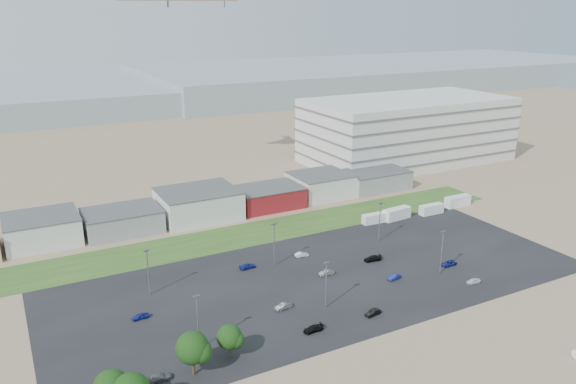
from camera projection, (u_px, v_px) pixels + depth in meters
ground at (354, 326)px, 106.79m from camera, size 700.00×700.00×0.00m
parking_lot at (322, 279)px, 125.84m from camera, size 120.00×50.00×0.01m
grass_strip at (244, 235)px, 150.52m from camera, size 160.00×16.00×0.02m
hills_backdrop at (144, 92)px, 388.20m from camera, size 700.00×200.00×9.00m
building_row at (161, 210)px, 157.69m from camera, size 170.00×20.00×8.00m
parking_garage at (407, 130)px, 223.06m from camera, size 80.00×40.00×25.00m
box_trailer_a at (374, 218)px, 158.89m from camera, size 7.30×2.58×2.70m
box_trailer_b at (397, 214)px, 161.76m from camera, size 8.96×3.59×3.28m
box_trailer_c at (431, 209)px, 166.02m from camera, size 7.66×2.46×2.86m
box_trailer_d at (458, 201)px, 172.49m from camera, size 8.73×2.87×3.25m
tree_right at (192, 351)px, 91.29m from camera, size 5.87×5.87×8.81m
tree_near at (229, 339)px, 96.13m from camera, size 4.71×4.71×7.07m
lightpole_front_l at (198, 323)px, 98.05m from camera, size 1.24×0.52×10.53m
lightpole_front_m at (326, 285)px, 112.10m from camera, size 1.18×0.49×9.99m
lightpole_front_r at (442, 252)px, 126.97m from camera, size 1.22×0.51×10.34m
lightpole_back_l at (148, 273)px, 117.33m from camera, size 1.20×0.50×10.17m
lightpole_back_m at (274, 245)px, 130.89m from camera, size 1.24×0.52×10.55m
lightpole_back_r at (380, 222)px, 145.05m from camera, size 1.24×0.52×10.55m
parked_car_0 at (449, 263)px, 132.28m from camera, size 4.03×2.04×1.09m
parked_car_1 at (394, 277)px, 125.35m from camera, size 3.52×1.63×1.12m
parked_car_2 at (473, 281)px, 123.55m from camera, size 3.37×1.66×1.11m
parked_car_3 at (313, 329)px, 104.92m from camera, size 3.97×1.68×1.14m
parked_car_4 at (283, 306)px, 112.87m from camera, size 3.82×1.76×1.21m
parked_car_5 at (140, 316)px, 109.23m from camera, size 3.39×1.48×1.14m
parked_car_6 at (247, 266)px, 130.76m from camera, size 4.08×1.85×1.16m
parked_car_7 at (327, 273)px, 127.44m from camera, size 3.69×1.52×1.19m
parked_car_10 at (160, 377)px, 90.96m from camera, size 4.10×1.74×1.18m
parked_car_11 at (302, 254)px, 137.14m from camera, size 3.51×1.52×1.12m
parked_car_12 at (373, 258)px, 134.80m from camera, size 4.54×2.33×1.26m
parked_car_13 at (373, 313)px, 110.51m from camera, size 3.64×1.69×1.16m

